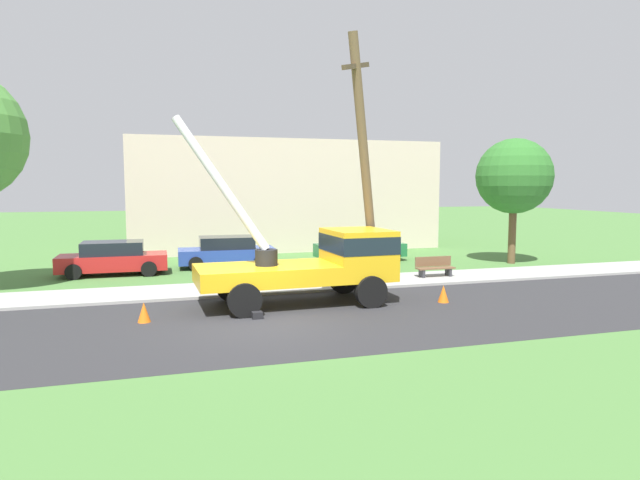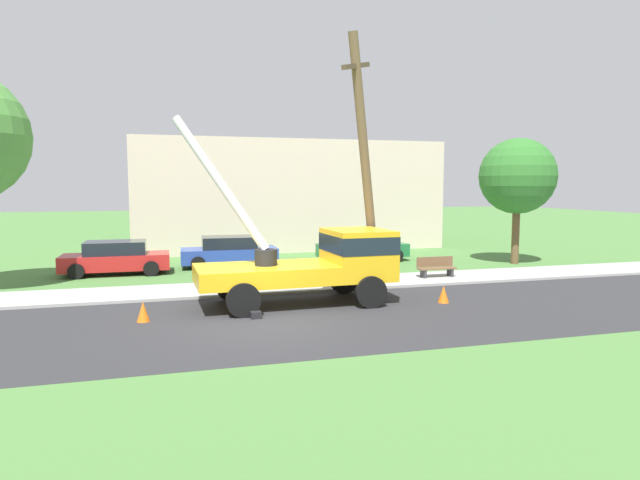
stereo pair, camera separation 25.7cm
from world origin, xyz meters
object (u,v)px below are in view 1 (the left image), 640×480
parked_sedan_blue (227,252)px  roadside_tree_near (514,177)px  traffic_cone_ahead (443,294)px  leaning_utility_pole (365,164)px  park_bench (435,268)px  utility_truck (320,259)px  traffic_cone_behind (144,312)px  parked_sedan_red (113,258)px  parked_sedan_green (360,247)px

parked_sedan_blue → roadside_tree_near: 14.19m
traffic_cone_ahead → roadside_tree_near: bearing=42.4°
leaning_utility_pole → park_bench: bearing=25.8°
park_bench → roadside_tree_near: bearing=26.7°
utility_truck → traffic_cone_behind: bearing=-168.9°
leaning_utility_pole → traffic_cone_ahead: size_ratio=15.77×
parked_sedan_red → roadside_tree_near: 18.79m
parked_sedan_green → roadside_tree_near: 8.17m
traffic_cone_behind → park_bench: 11.88m
park_bench → utility_truck: bearing=-152.8°
utility_truck → traffic_cone_ahead: (3.84, -1.14, -1.13)m
leaning_utility_pole → roadside_tree_near: leaning_utility_pole is taller
park_bench → parked_sedan_green: bearing=99.8°
leaning_utility_pole → parked_sedan_red: leaning_utility_pole is taller
utility_truck → leaning_utility_pole: size_ratio=0.77×
utility_truck → parked_sedan_green: 10.02m
traffic_cone_ahead → parked_sedan_green: parked_sedan_green is taller
utility_truck → traffic_cone_behind: (-5.44, -1.06, -1.13)m
leaning_utility_pole → parked_sedan_green: 9.03m
leaning_utility_pole → parked_sedan_red: bearing=142.8°
parked_sedan_green → park_bench: size_ratio=2.82×
traffic_cone_ahead → park_bench: bearing=65.0°
parked_sedan_red → roadside_tree_near: bearing=-6.0°
leaning_utility_pole → traffic_cone_behind: bearing=-163.5°
parked_sedan_blue → parked_sedan_green: same height
leaning_utility_pole → traffic_cone_behind: leaning_utility_pole is taller
utility_truck → leaning_utility_pole: 3.85m
utility_truck → traffic_cone_ahead: size_ratio=12.21×
parked_sedan_red → roadside_tree_near: size_ratio=0.73×
utility_truck → roadside_tree_near: bearing=27.0°
utility_truck → leaning_utility_pole: (1.95, 1.12, 3.13)m
leaning_utility_pole → park_bench: size_ratio=5.52×
traffic_cone_ahead → park_bench: (1.91, 4.09, 0.18)m
traffic_cone_behind → parked_sedan_green: bearing=44.1°
parked_sedan_green → roadside_tree_near: (6.77, -2.95, 3.50)m
parked_sedan_green → park_bench: (1.01, -5.85, -0.25)m
traffic_cone_behind → roadside_tree_near: bearing=22.2°
utility_truck → parked_sedan_red: bearing=131.3°
traffic_cone_ahead → utility_truck: bearing=163.4°
parked_sedan_blue → park_bench: bearing=-36.7°
parked_sedan_green → utility_truck: bearing=-118.3°
utility_truck → parked_sedan_red: utility_truck is taller
park_bench → traffic_cone_ahead: bearing=-115.0°
leaning_utility_pole → roadside_tree_near: size_ratio=1.46×
utility_truck → roadside_tree_near: 13.21m
traffic_cone_ahead → parked_sedan_blue: size_ratio=0.13×
traffic_cone_behind → parked_sedan_green: 14.18m
leaning_utility_pole → utility_truck: bearing=-150.1°
parked_sedan_red → park_bench: size_ratio=2.75×
traffic_cone_ahead → parked_sedan_red: 13.95m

